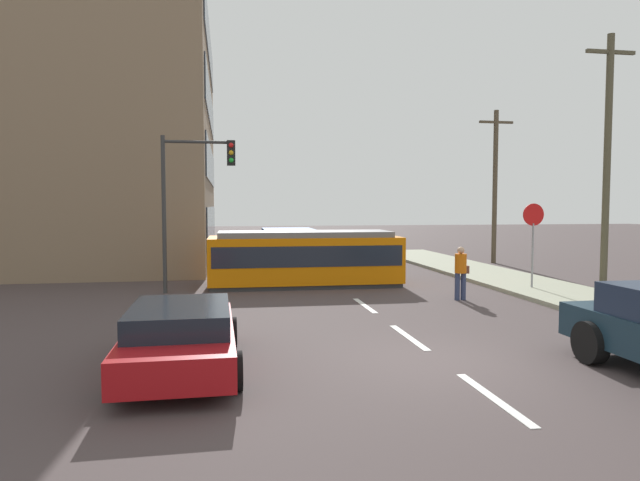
# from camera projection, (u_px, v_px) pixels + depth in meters

# --- Properties ---
(ground_plane) EXTENTS (120.00, 120.00, 0.00)m
(ground_plane) POSITION_uv_depth(u_px,v_px,m) (338.00, 286.00, 20.34)
(ground_plane) COLOR #463B3A
(sidewalk_curb_right) EXTENTS (3.20, 36.00, 0.14)m
(sidewalk_curb_right) POSITION_uv_depth(u_px,v_px,m) (574.00, 297.00, 17.53)
(sidewalk_curb_right) COLOR #9C9E85
(sidewalk_curb_right) RESTS_ON ground
(lane_stripe_0) EXTENTS (0.16, 2.40, 0.01)m
(lane_stripe_0) POSITION_uv_depth(u_px,v_px,m) (493.00, 398.00, 8.53)
(lane_stripe_0) COLOR silver
(lane_stripe_0) RESTS_ON ground
(lane_stripe_1) EXTENTS (0.16, 2.40, 0.01)m
(lane_stripe_1) POSITION_uv_depth(u_px,v_px,m) (409.00, 337.00, 12.46)
(lane_stripe_1) COLOR silver
(lane_stripe_1) RESTS_ON ground
(lane_stripe_2) EXTENTS (0.16, 2.40, 0.01)m
(lane_stripe_2) POSITION_uv_depth(u_px,v_px,m) (365.00, 305.00, 16.40)
(lane_stripe_2) COLOR silver
(lane_stripe_2) RESTS_ON ground
(lane_stripe_3) EXTENTS (0.16, 2.40, 0.01)m
(lane_stripe_3) POSITION_uv_depth(u_px,v_px,m) (311.00, 267.00, 26.68)
(lane_stripe_3) COLOR silver
(lane_stripe_3) RESTS_ON ground
(lane_stripe_4) EXTENTS (0.16, 2.40, 0.01)m
(lane_stripe_4) POSITION_uv_depth(u_px,v_px,m) (296.00, 256.00, 32.59)
(lane_stripe_4) COLOR silver
(lane_stripe_4) RESTS_ON ground
(corner_building) EXTENTS (16.85, 17.84, 12.80)m
(corner_building) POSITION_uv_depth(u_px,v_px,m) (47.00, 139.00, 29.02)
(corner_building) COLOR #816A50
(corner_building) RESTS_ON ground
(streetcar_tram) EXTENTS (7.00, 2.63, 2.01)m
(streetcar_tram) POSITION_uv_depth(u_px,v_px,m) (305.00, 257.00, 20.52)
(streetcar_tram) COLOR orange
(streetcar_tram) RESTS_ON ground
(city_bus) EXTENTS (2.60, 5.38, 1.78)m
(city_bus) POSITION_uv_depth(u_px,v_px,m) (290.00, 245.00, 26.96)
(city_bus) COLOR #224797
(city_bus) RESTS_ON ground
(pedestrian_crossing) EXTENTS (0.45, 0.36, 1.67)m
(pedestrian_crossing) POSITION_uv_depth(u_px,v_px,m) (461.00, 270.00, 17.33)
(pedestrian_crossing) COLOR navy
(pedestrian_crossing) RESTS_ON ground
(parked_sedan_near) EXTENTS (2.11, 4.58, 1.19)m
(parked_sedan_near) POSITION_uv_depth(u_px,v_px,m) (181.00, 335.00, 9.97)
(parked_sedan_near) COLOR #A71116
(parked_sedan_near) RESTS_ON ground
(stop_sign) EXTENTS (0.76, 0.07, 2.88)m
(stop_sign) POSITION_uv_depth(u_px,v_px,m) (533.00, 228.00, 19.03)
(stop_sign) COLOR gray
(stop_sign) RESTS_ON sidewalk_curb_right
(traffic_light_mast) EXTENTS (2.45, 0.33, 5.28)m
(traffic_light_mast) POSITION_uv_depth(u_px,v_px,m) (192.00, 184.00, 18.66)
(traffic_light_mast) COLOR #333333
(traffic_light_mast) RESTS_ON ground
(utility_pole_near) EXTENTS (1.80, 0.24, 8.74)m
(utility_pole_near) POSITION_uv_depth(u_px,v_px,m) (607.00, 159.00, 19.03)
(utility_pole_near) COLOR brown
(utility_pole_near) RESTS_ON ground
(utility_pole_mid) EXTENTS (1.80, 0.24, 7.76)m
(utility_pole_mid) POSITION_uv_depth(u_px,v_px,m) (495.00, 184.00, 28.31)
(utility_pole_mid) COLOR brown
(utility_pole_mid) RESTS_ON ground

